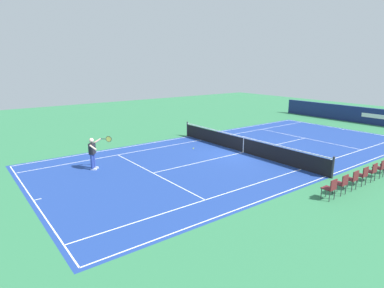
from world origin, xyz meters
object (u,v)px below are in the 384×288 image
spectator_chair_4 (363,174)px  spectator_chair_2 (380,167)px  tennis_net (244,145)px  tennis_ball (193,148)px  spectator_chair_3 (372,171)px  spectator_chair_5 (353,178)px  spectator_chair_6 (342,183)px  spectator_chair_7 (331,188)px  tennis_player_near (93,152)px

spectator_chair_4 → spectator_chair_2: bearing=180.0°
tennis_net → tennis_ball: (1.95, -2.51, -0.46)m
spectator_chair_4 → spectator_chair_3: bearing=180.0°
tennis_net → spectator_chair_4: size_ratio=13.30×
spectator_chair_5 → tennis_ball: bearing=-82.4°
spectator_chair_4 → spectator_chair_5: bearing=0.0°
spectator_chair_6 → spectator_chair_7: 0.87m
spectator_chair_3 → spectator_chair_5: bearing=0.0°
tennis_net → spectator_chair_5: tennis_net is taller
tennis_net → spectator_chair_6: 7.26m
spectator_chair_3 → spectator_chair_6: same height
spectator_chair_4 → spectator_chair_7: (2.61, 0.00, 0.00)m
spectator_chair_7 → tennis_net: bearing=-108.8°
tennis_ball → spectator_chair_3: 10.08m
spectator_chair_6 → spectator_chair_5: bearing=180.0°
spectator_chair_5 → spectator_chair_6: 0.87m
tennis_ball → spectator_chair_6: bearing=92.4°
spectator_chair_3 → spectator_chair_6: (2.61, 0.00, 0.00)m
tennis_player_near → spectator_chair_6: tennis_player_near is taller
tennis_player_near → spectator_chair_7: bearing=122.8°
tennis_player_near → spectator_chair_5: (-7.83, 9.45, -0.41)m
tennis_net → spectator_chair_2: 7.35m
spectator_chair_3 → spectator_chair_4: bearing=0.0°
tennis_net → spectator_chair_2: size_ratio=13.30×
spectator_chair_3 → spectator_chair_7: same height
spectator_chair_6 → spectator_chair_7: same height
spectator_chair_5 → spectator_chair_4: bearing=180.0°
tennis_ball → spectator_chair_2: bearing=112.0°
spectator_chair_7 → spectator_chair_4: bearing=180.0°
tennis_net → spectator_chair_4: tennis_net is taller
spectator_chair_2 → spectator_chair_4: size_ratio=1.00×
spectator_chair_4 → spectator_chair_7: same height
spectator_chair_5 → spectator_chair_7: size_ratio=1.00×
tennis_player_near → spectator_chair_2: (-10.43, 9.45, -0.41)m
spectator_chair_4 → tennis_ball: bearing=-77.4°
tennis_net → spectator_chair_3: 7.17m
tennis_ball → spectator_chair_6: (-0.40, 9.60, 0.49)m
tennis_net → tennis_player_near: tennis_player_near is taller
spectator_chair_2 → spectator_chair_4: bearing=0.0°
tennis_player_near → spectator_chair_5: tennis_player_near is taller
tennis_net → tennis_player_near: bearing=-15.5°
tennis_player_near → spectator_chair_7: size_ratio=1.93×
spectator_chair_4 → spectator_chair_6: size_ratio=1.00×
spectator_chair_6 → tennis_ball: bearing=-87.6°
tennis_ball → spectator_chair_2: (-3.88, 9.60, 0.49)m
tennis_ball → spectator_chair_7: size_ratio=0.08×
spectator_chair_7 → spectator_chair_5: bearing=180.0°
spectator_chair_5 → spectator_chair_2: bearing=180.0°
spectator_chair_4 → tennis_net: bearing=-88.4°
tennis_ball → spectator_chair_7: spectator_chair_7 is taller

